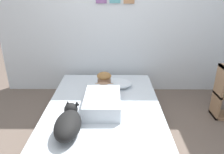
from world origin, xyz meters
TOP-DOWN VIEW (x-y plane):
  - ground_plane at (0.00, 0.00)m, footprint 11.61×11.61m
  - back_wall at (-0.00, 1.45)m, footprint 3.81×0.12m
  - bed at (-0.15, 0.27)m, footprint 1.44×2.03m
  - pillow at (-0.02, 0.79)m, footprint 0.52×0.32m
  - person_lying at (-0.16, 0.32)m, footprint 0.43×0.92m
  - dog at (-0.48, -0.27)m, footprint 0.26×0.57m
  - coffee_cup at (0.11, 0.76)m, footprint 0.12×0.09m
  - cell_phone at (-0.24, 0.30)m, footprint 0.07×0.14m

SIDE VIEW (x-z plane):
  - ground_plane at x=0.00m, z-range 0.00..0.00m
  - bed at x=-0.15m, z-range 0.00..0.33m
  - cell_phone at x=-0.24m, z-range 0.33..0.34m
  - coffee_cup at x=0.11m, z-range 0.33..0.41m
  - pillow at x=-0.02m, z-range 0.33..0.44m
  - dog at x=-0.48m, z-range 0.33..0.54m
  - person_lying at x=-0.16m, z-range 0.30..0.57m
  - back_wall at x=0.00m, z-range 0.00..2.50m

